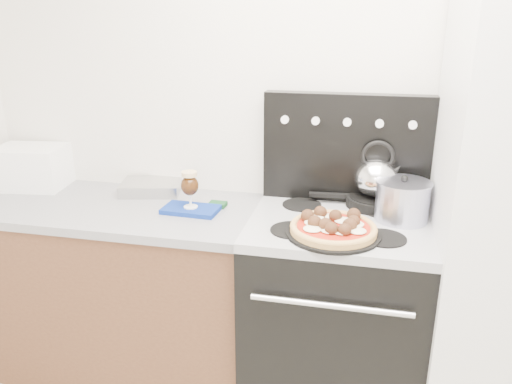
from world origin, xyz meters
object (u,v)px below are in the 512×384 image
(beer_glass, at_px, (190,189))
(pizza, at_px, (333,226))
(stove_body, at_px, (334,317))
(tea_kettle, at_px, (376,174))
(skillet, at_px, (374,202))
(base_cabinet, at_px, (115,290))
(toaster_oven, at_px, (32,167))
(pizza_pan, at_px, (333,233))
(oven_mitt, at_px, (191,210))
(stock_pot, at_px, (402,202))

(beer_glass, distance_m, pizza, 0.68)
(stove_body, xyz_separation_m, beer_glass, (-0.67, 0.01, 0.57))
(stove_body, relative_size, tea_kettle, 4.01)
(skillet, bearing_deg, base_cabinet, -171.59)
(tea_kettle, bearing_deg, base_cabinet, -167.44)
(toaster_oven, relative_size, pizza_pan, 0.90)
(skillet, height_order, tea_kettle, tea_kettle)
(oven_mitt, relative_size, pizza, 0.74)
(base_cabinet, distance_m, toaster_oven, 0.77)
(beer_glass, bearing_deg, oven_mitt, 0.00)
(stove_body, xyz_separation_m, skillet, (0.14, 0.21, 0.50))
(toaster_oven, xyz_separation_m, skillet, (1.74, 0.03, -0.06))
(base_cabinet, relative_size, tea_kettle, 6.61)
(stock_pot, bearing_deg, oven_mitt, -176.32)
(stove_body, bearing_deg, base_cabinet, 178.70)
(oven_mitt, relative_size, skillet, 0.99)
(oven_mitt, height_order, pizza_pan, pizza_pan)
(tea_kettle, bearing_deg, toaster_oven, -174.82)
(pizza_pan, xyz_separation_m, tea_kettle, (0.16, 0.36, 0.15))
(stove_body, height_order, stock_pot, stock_pot)
(stove_body, relative_size, stock_pot, 3.96)
(pizza_pan, bearing_deg, oven_mitt, 165.98)
(beer_glass, bearing_deg, base_cabinet, 177.95)
(oven_mitt, bearing_deg, stock_pot, 3.68)
(stove_body, distance_m, oven_mitt, 0.82)
(pizza, bearing_deg, stove_body, 84.22)
(stove_body, xyz_separation_m, oven_mitt, (-0.67, 0.01, 0.47))
(oven_mitt, height_order, tea_kettle, tea_kettle)
(base_cabinet, xyz_separation_m, tea_kettle, (1.25, 0.18, 0.65))
(beer_glass, relative_size, pizza, 0.51)
(beer_glass, xyz_separation_m, pizza, (0.66, -0.16, -0.05))
(oven_mitt, bearing_deg, pizza, -14.02)
(toaster_oven, relative_size, beer_glass, 1.96)
(stock_pot, bearing_deg, beer_glass, -176.32)
(base_cabinet, bearing_deg, tea_kettle, 8.41)
(oven_mitt, bearing_deg, tea_kettle, 13.81)
(toaster_oven, xyz_separation_m, stock_pot, (1.85, -0.11, -0.01))
(base_cabinet, bearing_deg, stock_pot, 1.85)
(toaster_oven, relative_size, oven_mitt, 1.35)
(stove_body, xyz_separation_m, pizza_pan, (-0.02, -0.15, 0.49))
(beer_glass, distance_m, pizza_pan, 0.68)
(toaster_oven, distance_m, tea_kettle, 1.74)
(pizza_pan, distance_m, pizza, 0.03)
(pizza_pan, bearing_deg, tea_kettle, 66.34)
(oven_mitt, bearing_deg, stove_body, -0.81)
(stove_body, height_order, oven_mitt, oven_mitt)
(skillet, bearing_deg, stove_body, -124.45)
(base_cabinet, distance_m, oven_mitt, 0.65)
(base_cabinet, distance_m, stock_pot, 1.48)
(toaster_oven, bearing_deg, oven_mitt, -17.98)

